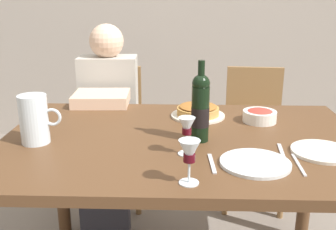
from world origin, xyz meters
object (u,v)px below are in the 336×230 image
object	(u,v)px
baked_tart	(198,111)
chair_right	(253,127)
wine_glass_right_diner	(187,128)
wine_bottle	(200,108)
salad_bowl	(260,115)
water_pitcher	(35,122)
dinner_plate_left_setting	(255,163)
wine_glass_left_diner	(189,154)
diner_left	(107,120)
dining_table	(184,158)
dinner_plate_right_setting	(322,152)
chair_left	(113,126)

from	to	relation	value
baked_tart	chair_right	world-z (taller)	chair_right
wine_glass_right_diner	chair_right	world-z (taller)	wine_glass_right_diner
wine_bottle	salad_bowl	size ratio (longest dim) A/B	2.12
water_pitcher	dinner_plate_left_setting	distance (m)	0.86
wine_bottle	wine_glass_left_diner	size ratio (longest dim) A/B	2.26
diner_left	wine_glass_left_diner	bearing A→B (deg)	111.00
wine_bottle	dinner_plate_left_setting	distance (m)	0.32
dining_table	salad_bowl	world-z (taller)	salad_bowl
dining_table	salad_bowl	xyz separation A→B (m)	(0.35, 0.22, 0.12)
dining_table	salad_bowl	size ratio (longest dim) A/B	9.73
wine_bottle	dinner_plate_right_setting	xyz separation A→B (m)	(0.45, -0.12, -0.13)
salad_bowl	wine_glass_left_diner	size ratio (longest dim) A/B	1.07
chair_left	chair_right	xyz separation A→B (m)	(0.91, 0.01, 0.00)
chair_left	chair_right	bearing A→B (deg)	178.14
wine_glass_left_diner	chair_right	xyz separation A→B (m)	(0.44, 1.31, -0.36)
water_pitcher	baked_tart	world-z (taller)	water_pitcher
chair_left	dinner_plate_left_setting	bearing A→B (deg)	118.94
salad_bowl	wine_glass_left_diner	distance (m)	0.71
wine_bottle	chair_right	size ratio (longest dim) A/B	0.37
salad_bowl	chair_right	size ratio (longest dim) A/B	0.18
wine_bottle	water_pitcher	size ratio (longest dim) A/B	1.67
wine_glass_left_diner	chair_right	distance (m)	1.43
water_pitcher	wine_glass_left_diner	distance (m)	0.69
dinner_plate_left_setting	chair_left	size ratio (longest dim) A/B	0.28
chair_left	diner_left	world-z (taller)	diner_left
wine_glass_left_diner	dinner_plate_right_setting	bearing A→B (deg)	27.40
wine_bottle	baked_tart	world-z (taller)	wine_bottle
water_pitcher	chair_right	size ratio (longest dim) A/B	0.22
wine_glass_right_diner	dinner_plate_left_setting	size ratio (longest dim) A/B	0.58
dining_table	dinner_plate_right_setting	distance (m)	0.54
water_pitcher	baked_tart	distance (m)	0.75
baked_tart	wine_glass_right_diner	size ratio (longest dim) A/B	1.81
baked_tart	dinner_plate_right_setting	xyz separation A→B (m)	(0.45, -0.44, -0.02)
wine_glass_left_diner	chair_right	bearing A→B (deg)	71.30
dining_table	wine_glass_right_diner	world-z (taller)	wine_glass_right_diner
wine_bottle	salad_bowl	bearing A→B (deg)	41.06
chair_left	dining_table	bearing A→B (deg)	114.49
baked_tart	diner_left	distance (m)	0.66
dinner_plate_left_setting	chair_left	xyz separation A→B (m)	(-0.70, 1.15, -0.27)
dinner_plate_left_setting	chair_right	world-z (taller)	chair_right
salad_bowl	diner_left	world-z (taller)	diner_left
wine_glass_left_diner	dinner_plate_right_setting	size ratio (longest dim) A/B	0.63
baked_tart	dinner_plate_right_setting	size ratio (longest dim) A/B	1.13
dining_table	dinner_plate_left_setting	distance (m)	0.37
salad_bowl	dinner_plate_left_setting	xyz separation A→B (m)	(-0.10, -0.48, -0.03)
wine_bottle	diner_left	bearing A→B (deg)	126.43
water_pitcher	chair_left	bearing A→B (deg)	82.07
salad_bowl	chair_right	bearing A→B (deg)	81.11
diner_left	wine_bottle	bearing A→B (deg)	124.13
baked_tart	salad_bowl	distance (m)	0.29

